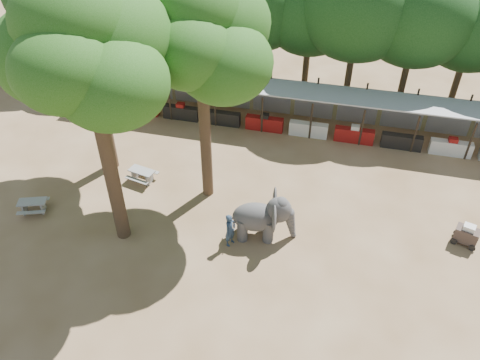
% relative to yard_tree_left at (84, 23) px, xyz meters
% --- Properties ---
extents(ground, '(100.00, 100.00, 0.00)m').
position_rel_yard_tree_left_xyz_m(ground, '(9.13, -7.19, -8.20)').
color(ground, brown).
rests_on(ground, ground).
extents(vendor_stalls, '(28.00, 2.99, 2.80)m').
position_rel_yard_tree_left_xyz_m(vendor_stalls, '(9.13, 6.65, -7.02)').
color(vendor_stalls, '#94979C').
rests_on(vendor_stalls, ground).
extents(yard_tree_left, '(7.10, 6.90, 11.02)m').
position_rel_yard_tree_left_xyz_m(yard_tree_left, '(0.00, 0.00, 0.00)').
color(yard_tree_left, '#332316').
rests_on(yard_tree_left, ground).
extents(yard_tree_center, '(7.10, 6.90, 12.04)m').
position_rel_yard_tree_left_xyz_m(yard_tree_center, '(3.00, -5.00, 1.01)').
color(yard_tree_center, '#332316').
rests_on(yard_tree_center, ground).
extents(yard_tree_back, '(7.10, 6.90, 11.36)m').
position_rel_yard_tree_left_xyz_m(yard_tree_back, '(6.00, -1.00, 0.34)').
color(yard_tree_back, '#332316').
rests_on(yard_tree_back, ground).
extents(backdrop_trees, '(46.46, 5.95, 8.33)m').
position_rel_yard_tree_left_xyz_m(backdrop_trees, '(9.13, 11.81, -2.69)').
color(backdrop_trees, '#332316').
rests_on(backdrop_trees, ground).
extents(elephant, '(3.16, 2.37, 2.37)m').
position_rel_yard_tree_left_xyz_m(elephant, '(9.63, -3.60, -7.02)').
color(elephant, '#3C3A3A').
rests_on(elephant, ground).
extents(handler, '(0.63, 0.74, 1.75)m').
position_rel_yard_tree_left_xyz_m(handler, '(8.26, -4.53, -7.33)').
color(handler, '#26384C').
rests_on(handler, ground).
extents(picnic_table_near, '(1.72, 1.63, 0.69)m').
position_rel_yard_tree_left_xyz_m(picnic_table_near, '(-1.96, -4.79, -7.75)').
color(picnic_table_near, gray).
rests_on(picnic_table_near, ground).
extents(picnic_table_far, '(1.66, 1.55, 0.71)m').
position_rel_yard_tree_left_xyz_m(picnic_table_far, '(2.34, -1.09, -7.74)').
color(picnic_table_far, gray).
rests_on(picnic_table_far, ground).
extents(cart_front, '(1.30, 1.05, 1.10)m').
position_rel_yard_tree_left_xyz_m(cart_front, '(18.92, -1.78, -7.66)').
color(cart_front, '#342722').
rests_on(cart_front, ground).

